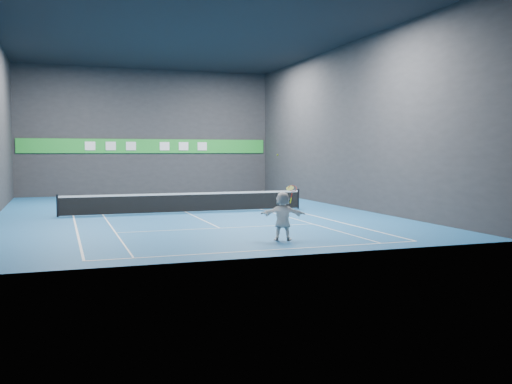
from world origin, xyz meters
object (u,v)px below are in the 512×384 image
object	(u,v)px
player	(283,216)
tennis_net	(186,202)
tennis_racket	(292,190)
tennis_ball	(278,155)

from	to	relation	value
player	tennis_net	bearing A→B (deg)	-59.96
tennis_net	tennis_racket	xyz separation A→B (m)	(1.58, -10.14, 1.20)
player	tennis_ball	size ratio (longest dim) A/B	26.94
tennis_ball	player	bearing A→B (deg)	-8.76
player	tennis_net	world-z (taller)	player
player	tennis_racket	size ratio (longest dim) A/B	2.49
tennis_net	tennis_racket	world-z (taller)	tennis_racket
tennis_racket	tennis_ball	bearing A→B (deg)	-178.05
player	tennis_net	distance (m)	10.26
tennis_ball	tennis_net	xyz separation A→B (m)	(-1.03, 10.16, -2.43)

